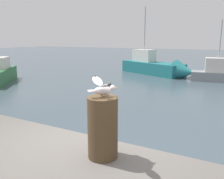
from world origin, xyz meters
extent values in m
cylinder|color=#4C3823|center=(0.40, -0.51, 1.55)|extent=(0.39, 0.39, 0.80)
cylinder|color=tan|center=(0.41, -0.53, 1.97)|extent=(0.01, 0.01, 0.04)
cylinder|color=tan|center=(0.38, -0.51, 1.97)|extent=(0.01, 0.01, 0.04)
ellipsoid|color=silver|center=(0.40, -0.51, 2.04)|extent=(0.22, 0.23, 0.10)
sphere|color=silver|center=(0.49, -0.41, 2.06)|extent=(0.06, 0.06, 0.06)
cone|color=gold|center=(0.53, -0.37, 2.06)|extent=(0.04, 0.05, 0.02)
cube|color=silver|center=(0.31, -0.62, 2.04)|extent=(0.11, 0.11, 0.01)
ellipsoid|color=silver|center=(0.53, -0.63, 2.13)|extent=(0.27, 0.26, 0.10)
sphere|color=#373737|center=(0.61, -0.71, 2.17)|extent=(0.04, 0.04, 0.04)
ellipsoid|color=silver|center=(0.27, -0.40, 2.13)|extent=(0.27, 0.26, 0.10)
sphere|color=#373737|center=(0.18, -0.32, 2.17)|extent=(0.04, 0.04, 0.04)
cube|color=#2D6B3D|center=(-10.83, 6.38, 0.42)|extent=(3.06, 3.69, 0.84)
cube|color=silver|center=(-11.10, 6.74, 1.19)|extent=(1.30, 1.47, 0.70)
cube|color=#1E7075|center=(-4.04, 14.48, 0.44)|extent=(5.39, 3.64, 0.89)
cone|color=#1E7075|center=(-1.31, 13.22, 0.49)|extent=(1.94, 1.94, 1.46)
cube|color=silver|center=(-4.84, 14.85, 1.35)|extent=(2.01, 1.57, 0.94)
cylinder|color=#A5A5A8|center=(-4.84, 14.85, 3.43)|extent=(0.08, 0.08, 3.22)
cube|color=silver|center=(0.69, 13.35, 1.03)|extent=(1.62, 1.10, 0.88)
cylinder|color=#A5A5A8|center=(0.69, 13.35, 2.63)|extent=(0.08, 0.08, 2.33)
camera|label=1|loc=(1.85, -2.95, 2.66)|focal=37.91mm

